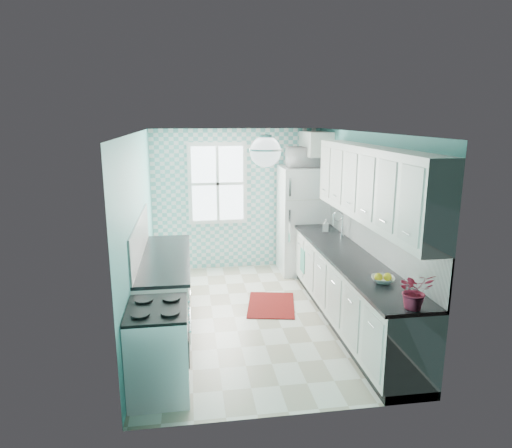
{
  "coord_description": "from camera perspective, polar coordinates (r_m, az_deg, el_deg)",
  "views": [
    {
      "loc": [
        -0.85,
        -5.82,
        2.69
      ],
      "look_at": [
        0.05,
        0.25,
        1.25
      ],
      "focal_mm": 32.0,
      "sensor_mm": 36.0,
      "label": 1
    }
  ],
  "objects": [
    {
      "name": "accent_wall",
      "position": [
        8.18,
        -2.35,
        3.07
      ],
      "size": [
        3.0,
        0.01,
        2.5
      ],
      "primitive_type": "cube",
      "color": "#6ABDB8",
      "rests_on": "wall_back"
    },
    {
      "name": "wall_back",
      "position": [
        8.2,
        -2.37,
        3.09
      ],
      "size": [
        3.0,
        0.02,
        2.5
      ],
      "primitive_type": "cube",
      "color": "#5BB4B0",
      "rests_on": "floor"
    },
    {
      "name": "rug",
      "position": [
        6.79,
        1.92,
        -10.07
      ],
      "size": [
        0.84,
        1.06,
        0.02
      ],
      "primitive_type": "cube",
      "rotation": [
        0.0,
        0.0,
        -0.2
      ],
      "color": "#820006",
      "rests_on": "floor"
    },
    {
      "name": "base_cabinets_left",
      "position": [
        6.17,
        -11.22,
        -8.33
      ],
      "size": [
        0.6,
        2.15,
        0.9
      ],
      "primitive_type": "cube",
      "color": "white",
      "rests_on": "floor"
    },
    {
      "name": "fruit_bowl",
      "position": [
        5.17,
        15.57,
        -6.71
      ],
      "size": [
        0.32,
        0.32,
        0.06
      ],
      "primitive_type": "imported",
      "rotation": [
        0.0,
        0.0,
        -0.34
      ],
      "color": "white",
      "rests_on": "countertop_right"
    },
    {
      "name": "wall_left",
      "position": [
        6.03,
        -14.47,
        -1.04
      ],
      "size": [
        0.02,
        4.4,
        2.5
      ],
      "primitive_type": "cube",
      "color": "#5BB4B0",
      "rests_on": "floor"
    },
    {
      "name": "floor",
      "position": [
        6.47,
        -0.11,
        -11.46
      ],
      "size": [
        3.0,
        4.4,
        0.02
      ],
      "primitive_type": "cube",
      "color": "silver",
      "rests_on": "ground"
    },
    {
      "name": "countertop_right",
      "position": [
        6.05,
        11.64,
        -4.08
      ],
      "size": [
        0.63,
        3.6,
        0.04
      ],
      "primitive_type": "cube",
      "color": "black",
      "rests_on": "base_cabinets_right"
    },
    {
      "name": "potted_plant",
      "position": [
        4.54,
        19.25,
        -7.85
      ],
      "size": [
        0.33,
        0.29,
        0.35
      ],
      "primitive_type": "imported",
      "rotation": [
        0.0,
        0.0,
        0.03
      ],
      "color": "red",
      "rests_on": "countertop_right"
    },
    {
      "name": "upper_cabinet_fridge",
      "position": [
        7.96,
        7.36,
        9.94
      ],
      "size": [
        0.4,
        0.74,
        0.4
      ],
      "primitive_type": "cube",
      "color": "silver",
      "rests_on": "wall_right"
    },
    {
      "name": "base_cabinets_right",
      "position": [
        6.21,
        11.57,
        -8.21
      ],
      "size": [
        0.6,
        3.6,
        0.9
      ],
      "primitive_type": "cube",
      "color": "white",
      "rests_on": "floor"
    },
    {
      "name": "ceiling",
      "position": [
        5.88,
        -0.13,
        11.46
      ],
      "size": [
        3.0,
        4.4,
        0.02
      ],
      "primitive_type": "cube",
      "color": "white",
      "rests_on": "wall_back"
    },
    {
      "name": "countertop_left",
      "position": [
        6.02,
        -11.28,
        -4.16
      ],
      "size": [
        0.63,
        2.15,
        0.04
      ],
      "primitive_type": "cube",
      "color": "black",
      "rests_on": "base_cabinets_left"
    },
    {
      "name": "ceiling_light",
      "position": [
        5.1,
        1.19,
        9.08
      ],
      "size": [
        0.34,
        0.34,
        0.35
      ],
      "color": "silver",
      "rests_on": "ceiling"
    },
    {
      "name": "soap_bottle",
      "position": [
        7.22,
        8.7,
        -0.15
      ],
      "size": [
        0.11,
        0.11,
        0.2
      ],
      "primitive_type": "imported",
      "rotation": [
        0.0,
        0.0,
        -0.29
      ],
      "color": "#A1AFB9",
      "rests_on": "countertop_right"
    },
    {
      "name": "wall_right",
      "position": [
        6.44,
        13.29,
        -0.07
      ],
      "size": [
        0.02,
        4.4,
        2.5
      ],
      "primitive_type": "cube",
      "color": "#5BB4B0",
      "rests_on": "floor"
    },
    {
      "name": "microwave",
      "position": [
        7.86,
        6.09,
        8.34
      ],
      "size": [
        0.63,
        0.45,
        0.34
      ],
      "primitive_type": "imported",
      "rotation": [
        0.0,
        0.0,
        3.08
      ],
      "color": "silver",
      "rests_on": "fridge"
    },
    {
      "name": "stove",
      "position": [
        4.76,
        -12.05,
        -15.0
      ],
      "size": [
        0.59,
        0.74,
        0.88
      ],
      "rotation": [
        0.0,
        0.0,
        0.07
      ],
      "color": "white",
      "rests_on": "floor"
    },
    {
      "name": "fridge",
      "position": [
        8.03,
        5.89,
        0.5
      ],
      "size": [
        0.81,
        0.8,
        1.86
      ],
      "rotation": [
        0.0,
        0.0,
        0.07
      ],
      "color": "silver",
      "rests_on": "floor"
    },
    {
      "name": "sink",
      "position": [
        6.88,
        9.23,
        -1.78
      ],
      "size": [
        0.52,
        0.44,
        0.53
      ],
      "rotation": [
        0.0,
        0.0,
        -0.06
      ],
      "color": "silver",
      "rests_on": "countertop_right"
    },
    {
      "name": "backsplash_left",
      "position": [
        5.97,
        -14.3,
        -1.72
      ],
      "size": [
        0.02,
        2.15,
        0.51
      ],
      "primitive_type": "cube",
      "color": "white",
      "rests_on": "wall_left"
    },
    {
      "name": "window",
      "position": [
        8.07,
        -4.83,
        5.05
      ],
      "size": [
        1.04,
        0.05,
        1.44
      ],
      "color": "white",
      "rests_on": "wall_back"
    },
    {
      "name": "upper_cabinets_right",
      "position": [
        5.71,
        14.2,
        4.86
      ],
      "size": [
        0.33,
        3.2,
        0.9
      ],
      "primitive_type": "cube",
      "color": "silver",
      "rests_on": "wall_right"
    },
    {
      "name": "wall_front",
      "position": [
        3.98,
        4.55,
        -8.08
      ],
      "size": [
        3.0,
        0.02,
        2.5
      ],
      "primitive_type": "cube",
      "color": "#5BB4B0",
      "rests_on": "floor"
    },
    {
      "name": "backsplash_right",
      "position": [
        6.09,
        14.45,
        -1.43
      ],
      "size": [
        0.02,
        3.6,
        0.51
      ],
      "primitive_type": "cube",
      "color": "white",
      "rests_on": "wall_right"
    },
    {
      "name": "dish_towel",
      "position": [
        7.26,
        5.85,
        -4.58
      ],
      "size": [
        0.1,
        0.23,
        0.37
      ],
      "primitive_type": "cube",
      "rotation": [
        0.0,
        0.0,
        -0.37
      ],
      "color": "#65AB9C",
      "rests_on": "base_cabinets_right"
    }
  ]
}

